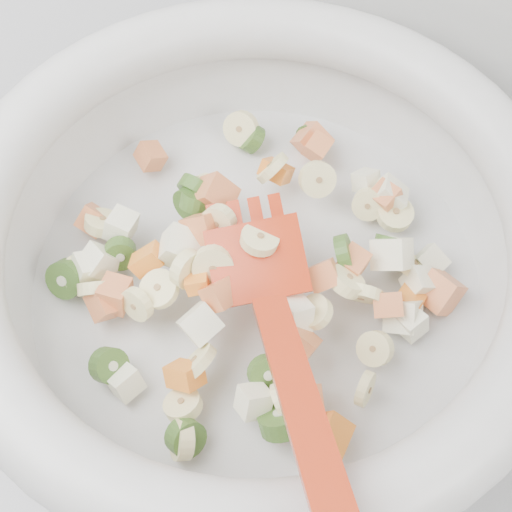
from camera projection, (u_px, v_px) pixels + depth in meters
The scene contains 2 objects.
counter at pixel (205, 468), 0.90m from camera, with size 2.00×0.60×0.90m, color gray.
mixing_bowl at pixel (256, 246), 0.47m from camera, with size 0.40×0.40×0.15m.
Camera 1 is at (0.19, 1.30, 1.36)m, focal length 50.00 mm.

